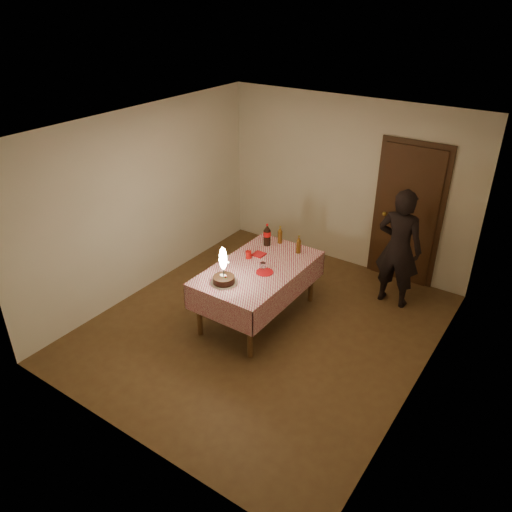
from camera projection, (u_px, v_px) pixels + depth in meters
name	position (u px, v px, depth m)	size (l,w,h in m)	color
ground	(263.00, 327.00, 6.54)	(4.00, 4.50, 0.01)	brown
room_shell	(270.00, 209.00, 5.79)	(4.04, 4.54, 2.62)	silver
dining_table	(258.00, 274.00, 6.44)	(1.02, 1.72, 0.77)	brown
birthday_cake	(224.00, 274.00, 5.99)	(0.33, 0.33, 0.48)	white
red_plate	(265.00, 272.00, 6.27)	(0.22, 0.22, 0.01)	red
red_cup	(249.00, 255.00, 6.58)	(0.08, 0.08, 0.10)	#B80F0C
clear_cup	(263.00, 266.00, 6.32)	(0.07, 0.07, 0.09)	silver
napkin_stack	(259.00, 254.00, 6.67)	(0.15, 0.15, 0.02)	red
cola_bottle	(267.00, 235.00, 6.87)	(0.10, 0.10, 0.32)	black
amber_bottle_left	(280.00, 235.00, 6.94)	(0.06, 0.06, 0.25)	#5F3A10
amber_bottle_right	(299.00, 245.00, 6.68)	(0.06, 0.06, 0.25)	#5F3A10
photographer	(399.00, 248.00, 6.68)	(0.61, 0.45, 1.69)	black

